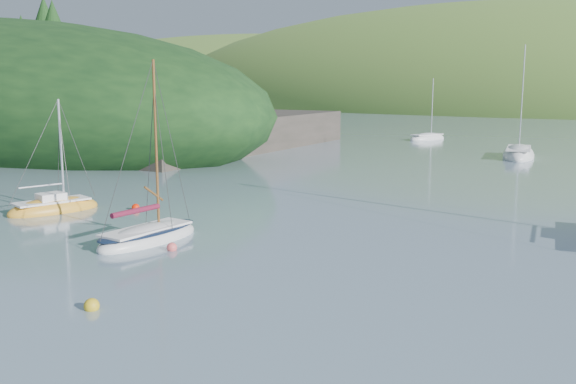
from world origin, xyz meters
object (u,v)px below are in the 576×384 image
Objects in this scene: distant_sloop_a at (518,156)px; distant_sloop_c at (427,139)px; sailboat_yellow at (54,209)px; daysailer_white at (148,237)px.

distant_sloop_a is 1.40× the size of distant_sloop_c.
distant_sloop_c is at bearing 103.35° from sailboat_yellow.
distant_sloop_c is (-4.39, 53.33, -0.02)m from sailboat_yellow.
sailboat_yellow is at bearing -70.75° from distant_sloop_c.
sailboat_yellow is 43.05m from distant_sloop_a.
sailboat_yellow is at bearing -122.50° from distant_sloop_a.
daysailer_white is 56.07m from distant_sloop_c.
distant_sloop_c is (-15.32, 11.69, -0.04)m from distant_sloop_a.
daysailer_white reaches higher than sailboat_yellow.
daysailer_white is at bearing -61.26° from distant_sloop_c.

